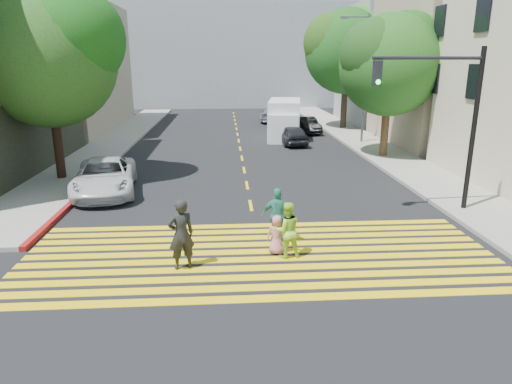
{
  "coord_description": "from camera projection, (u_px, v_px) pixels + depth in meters",
  "views": [
    {
      "loc": [
        -0.93,
        -10.72,
        5.33
      ],
      "look_at": [
        0.0,
        3.0,
        1.4
      ],
      "focal_mm": 32.0,
      "sensor_mm": 36.0,
      "label": 1
    }
  ],
  "objects": [
    {
      "name": "traffic_signal",
      "position": [
        447.0,
        109.0,
        15.69
      ],
      "size": [
        3.99,
        0.57,
        5.85
      ],
      "rotation": [
        0.0,
        0.0,
        0.07
      ],
      "color": "black",
      "rests_on": "ground"
    },
    {
      "name": "building_right_tan",
      "position": [
        469.0,
        67.0,
        29.64
      ],
      "size": [
        10.0,
        10.0,
        10.0
      ],
      "primitive_type": "cube",
      "color": "tan",
      "rests_on": "ground"
    },
    {
      "name": "tree_right_near",
      "position": [
        391.0,
        60.0,
        24.92
      ],
      "size": [
        6.61,
        6.36,
        8.06
      ],
      "rotation": [
        0.0,
        0.0,
        0.16
      ],
      "color": "#442F1B",
      "rests_on": "ground"
    },
    {
      "name": "crosswalk",
      "position": [
        260.0,
        255.0,
        13.03
      ],
      "size": [
        13.4,
        5.3,
        0.01
      ],
      "color": "yellow",
      "rests_on": "ground"
    },
    {
      "name": "silver_car",
      "position": [
        270.0,
        115.0,
        41.86
      ],
      "size": [
        2.21,
        4.52,
        1.27
      ],
      "primitive_type": "imported",
      "rotation": [
        0.0,
        0.0,
        3.04
      ],
      "color": "gray",
      "rests_on": "ground"
    },
    {
      "name": "sidewalk_right",
      "position": [
        387.0,
        155.0,
        26.73
      ],
      "size": [
        3.0,
        60.0,
        0.15
      ],
      "primitive_type": "cube",
      "color": "gray",
      "rests_on": "ground"
    },
    {
      "name": "pedestrian_woman",
      "position": [
        287.0,
        230.0,
        12.74
      ],
      "size": [
        0.87,
        0.73,
        1.62
      ],
      "primitive_type": "imported",
      "rotation": [
        0.0,
        0.0,
        3.29
      ],
      "color": "#AEEC3E",
      "rests_on": "ground"
    },
    {
      "name": "pedestrian_child",
      "position": [
        277.0,
        235.0,
        13.02
      ],
      "size": [
        0.62,
        0.46,
        1.16
      ],
      "primitive_type": "imported",
      "rotation": [
        0.0,
        0.0,
        2.96
      ],
      "color": "#D1738F",
      "rests_on": "ground"
    },
    {
      "name": "tree_right_far",
      "position": [
        348.0,
        47.0,
        35.92
      ],
      "size": [
        7.53,
        6.93,
        9.62
      ],
      "rotation": [
        0.0,
        0.0,
        -0.05
      ],
      "color": "black",
      "rests_on": "ground"
    },
    {
      "name": "building_left_tan",
      "position": [
        34.0,
        66.0,
        36.26
      ],
      "size": [
        12.0,
        16.0,
        10.0
      ],
      "primitive_type": "cube",
      "color": "tan",
      "rests_on": "ground"
    },
    {
      "name": "pedestrian_man",
      "position": [
        181.0,
        234.0,
        11.98
      ],
      "size": [
        0.82,
        0.68,
        1.93
      ],
      "primitive_type": "imported",
      "rotation": [
        0.0,
        0.0,
        3.51
      ],
      "color": "black",
      "rests_on": "ground"
    },
    {
      "name": "dark_car_parked",
      "position": [
        307.0,
        125.0,
        35.25
      ],
      "size": [
        1.81,
        3.89,
        1.24
      ],
      "primitive_type": "imported",
      "rotation": [
        0.0,
        0.0,
        0.14
      ],
      "color": "black",
      "rests_on": "ground"
    },
    {
      "name": "white_van",
      "position": [
        284.0,
        120.0,
        32.73
      ],
      "size": [
        2.97,
        5.99,
        2.7
      ],
      "rotation": [
        0.0,
        0.0,
        -0.15
      ],
      "color": "silver",
      "rests_on": "ground"
    },
    {
      "name": "white_sedan",
      "position": [
        105.0,
        177.0,
        19.04
      ],
      "size": [
        3.17,
        5.49,
        1.44
      ],
      "primitive_type": "imported",
      "rotation": [
        0.0,
        0.0,
        0.16
      ],
      "color": "silver",
      "rests_on": "ground"
    },
    {
      "name": "pedestrian_extra",
      "position": [
        278.0,
        216.0,
        13.78
      ],
      "size": [
        1.04,
        0.51,
        1.72
      ],
      "primitive_type": "imported",
      "rotation": [
        0.0,
        0.0,
        3.05
      ],
      "color": "teal",
      "rests_on": "ground"
    },
    {
      "name": "backdrop_block",
      "position": [
        231.0,
        56.0,
        56.21
      ],
      "size": [
        30.0,
        8.0,
        12.0
      ],
      "primitive_type": "cube",
      "color": "gray",
      "rests_on": "ground"
    },
    {
      "name": "curb_red",
      "position": [
        67.0,
        207.0,
        17.1
      ],
      "size": [
        0.2,
        8.0,
        0.16
      ],
      "primitive_type": "cube",
      "color": "maroon",
      "rests_on": "ground"
    },
    {
      "name": "sidewalk_left",
      "position": [
        119.0,
        139.0,
        32.34
      ],
      "size": [
        3.0,
        40.0,
        0.15
      ],
      "primitive_type": "cube",
      "color": "gray",
      "rests_on": "ground"
    },
    {
      "name": "building_right_grey",
      "position": [
        405.0,
        66.0,
        40.19
      ],
      "size": [
        10.0,
        10.0,
        10.0
      ],
      "primitive_type": "cube",
      "color": "gray",
      "rests_on": "ground"
    },
    {
      "name": "street_lamp",
      "position": [
        363.0,
        71.0,
        29.6
      ],
      "size": [
        1.87,
        0.4,
        8.26
      ],
      "rotation": [
        0.0,
        0.0,
        -0.12
      ],
      "color": "#585861",
      "rests_on": "ground"
    },
    {
      "name": "tree_left",
      "position": [
        49.0,
        52.0,
        19.74
      ],
      "size": [
        7.84,
        7.58,
        8.54
      ],
      "rotation": [
        0.0,
        0.0,
        -0.35
      ],
      "color": "black",
      "rests_on": "ground"
    },
    {
      "name": "lane_line",
      "position": [
        238.0,
        137.0,
        33.4
      ],
      "size": [
        0.12,
        34.4,
        0.01
      ],
      "color": "yellow",
      "rests_on": "ground"
    },
    {
      "name": "dark_car_near",
      "position": [
        292.0,
        135.0,
        30.36
      ],
      "size": [
        1.92,
        3.97,
        1.31
      ],
      "primitive_type": "imported",
      "rotation": [
        0.0,
        0.0,
        3.24
      ],
      "color": "black",
      "rests_on": "ground"
    },
    {
      "name": "ground",
      "position": [
        264.0,
        276.0,
        11.81
      ],
      "size": [
        120.0,
        120.0,
        0.0
      ],
      "primitive_type": "plane",
      "color": "black"
    }
  ]
}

